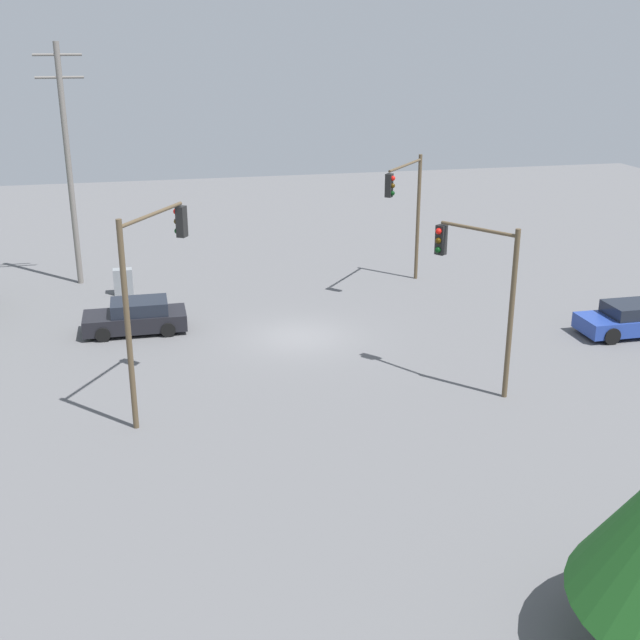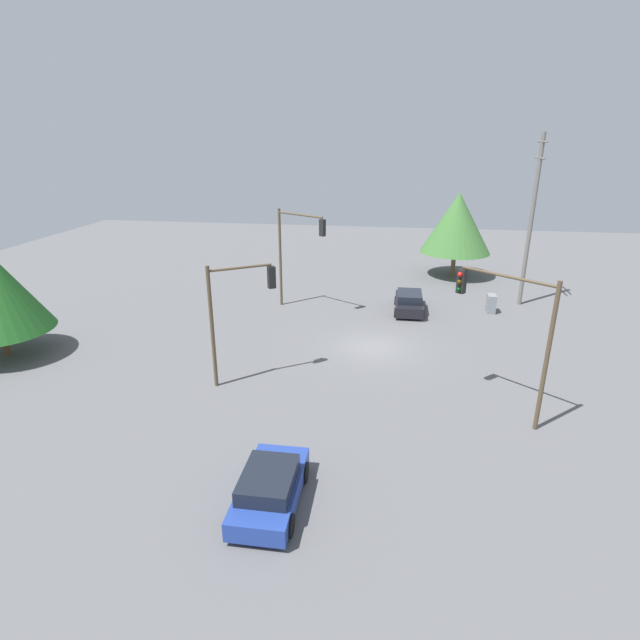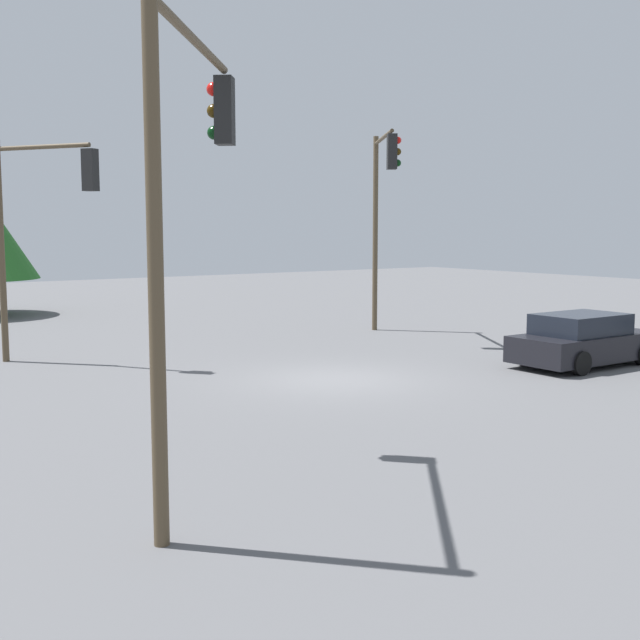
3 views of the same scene
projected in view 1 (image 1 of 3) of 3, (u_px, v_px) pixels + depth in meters
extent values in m
plane|color=#5B5B5E|center=(299.00, 337.00, 33.25)|extent=(80.00, 80.00, 0.00)
cube|color=#233D93|center=(628.00, 323.00, 33.38)|extent=(4.09, 1.87, 0.64)
cube|color=black|center=(634.00, 309.00, 33.23)|extent=(2.25, 1.64, 0.52)
cylinder|color=black|center=(612.00, 336.00, 32.36)|extent=(0.70, 0.22, 0.70)
cylinder|color=black|center=(589.00, 322.00, 33.99)|extent=(0.70, 0.22, 0.70)
cube|color=black|center=(135.00, 320.00, 33.66)|extent=(4.23, 1.83, 0.68)
cube|color=black|center=(139.00, 306.00, 33.50)|extent=(2.32, 1.61, 0.54)
cylinder|color=black|center=(103.00, 334.00, 32.66)|extent=(0.61, 0.22, 0.61)
cylinder|color=black|center=(104.00, 320.00, 34.26)|extent=(0.61, 0.22, 0.61)
cylinder|color=black|center=(168.00, 330.00, 33.20)|extent=(0.61, 0.22, 0.61)
cylinder|color=black|center=(166.00, 316.00, 34.80)|extent=(0.61, 0.22, 0.61)
cylinder|color=brown|center=(418.00, 218.00, 40.19)|extent=(0.18, 0.18, 6.32)
cylinder|color=brown|center=(406.00, 165.00, 37.49)|extent=(2.67, 3.24, 0.12)
cube|color=black|center=(389.00, 185.00, 35.98)|extent=(0.43, 0.44, 1.05)
sphere|color=red|center=(393.00, 178.00, 35.80)|extent=(0.22, 0.22, 0.22)
sphere|color=#392605|center=(393.00, 186.00, 35.91)|extent=(0.22, 0.22, 0.22)
sphere|color=black|center=(392.00, 193.00, 36.02)|extent=(0.22, 0.22, 0.22)
cylinder|color=brown|center=(128.00, 328.00, 24.46)|extent=(0.18, 0.18, 6.77)
cylinder|color=brown|center=(152.00, 215.00, 25.09)|extent=(2.06, 3.28, 0.12)
cube|color=black|center=(182.00, 222.00, 26.98)|extent=(0.42, 0.44, 1.05)
sphere|color=red|center=(176.00, 211.00, 26.92)|extent=(0.22, 0.22, 0.22)
sphere|color=#392605|center=(177.00, 221.00, 27.03)|extent=(0.22, 0.22, 0.22)
sphere|color=black|center=(178.00, 231.00, 27.14)|extent=(0.22, 0.22, 0.22)
cylinder|color=brown|center=(511.00, 316.00, 26.79)|extent=(0.18, 0.18, 5.94)
cylinder|color=brown|center=(478.00, 229.00, 26.85)|extent=(1.74, 2.56, 0.12)
cube|color=black|center=(441.00, 240.00, 28.04)|extent=(0.42, 0.44, 1.05)
sphere|color=red|center=(439.00, 231.00, 27.81)|extent=(0.22, 0.22, 0.22)
sphere|color=#392605|center=(438.00, 241.00, 27.92)|extent=(0.22, 0.22, 0.22)
sphere|color=black|center=(438.00, 250.00, 28.04)|extent=(0.22, 0.22, 0.22)
cylinder|color=slate|center=(69.00, 168.00, 38.57)|extent=(0.28, 0.28, 11.57)
cylinder|color=slate|center=(57.00, 55.00, 36.83)|extent=(2.20, 0.12, 0.12)
cylinder|color=slate|center=(59.00, 77.00, 37.16)|extent=(2.20, 0.12, 0.12)
cube|color=gray|center=(123.00, 281.00, 38.58)|extent=(0.89, 0.54, 1.25)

